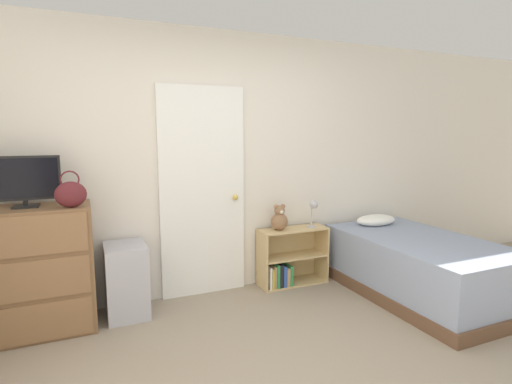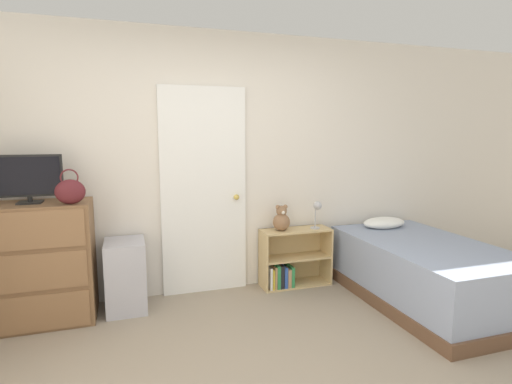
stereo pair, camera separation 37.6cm
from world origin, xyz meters
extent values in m
cube|color=silver|center=(0.00, 1.94, 1.27)|extent=(10.00, 0.06, 2.55)
cube|color=white|center=(-0.10, 1.88, 1.01)|extent=(0.84, 0.04, 2.02)
sphere|color=gold|center=(0.22, 1.84, 0.95)|extent=(0.06, 0.06, 0.06)
cube|color=brown|center=(-1.52, 1.65, 0.51)|extent=(0.81, 0.47, 1.01)
cube|color=#89613E|center=(-1.52, 1.41, 0.17)|extent=(0.75, 0.01, 0.30)
cube|color=#89613E|center=(-1.52, 1.41, 0.51)|extent=(0.75, 0.01, 0.30)
cube|color=#89613E|center=(-1.52, 1.41, 0.84)|extent=(0.75, 0.01, 0.30)
cube|color=black|center=(-1.57, 1.65, 1.02)|extent=(0.18, 0.16, 0.02)
cylinder|color=black|center=(-1.57, 1.65, 1.05)|extent=(0.04, 0.04, 0.04)
cube|color=black|center=(-1.57, 1.65, 1.24)|extent=(0.51, 0.02, 0.34)
cube|color=black|center=(-1.57, 1.64, 1.24)|extent=(0.48, 0.01, 0.30)
ellipsoid|color=#591E23|center=(-1.25, 1.51, 1.11)|extent=(0.23, 0.13, 0.20)
torus|color=#591E23|center=(-1.25, 1.51, 1.23)|extent=(0.14, 0.01, 0.14)
cube|color=#ADADB7|center=(-0.86, 1.67, 0.32)|extent=(0.34, 0.42, 0.63)
cube|color=tan|center=(0.47, 1.75, 0.30)|extent=(0.02, 0.27, 0.60)
cube|color=tan|center=(1.18, 1.75, 0.30)|extent=(0.02, 0.27, 0.60)
cube|color=tan|center=(0.83, 1.75, 0.01)|extent=(0.69, 0.27, 0.02)
cube|color=tan|center=(0.83, 1.75, 0.30)|extent=(0.69, 0.27, 0.02)
cube|color=tan|center=(0.83, 1.75, 0.59)|extent=(0.69, 0.27, 0.02)
cube|color=tan|center=(0.83, 1.88, 0.30)|extent=(0.73, 0.01, 0.60)
cube|color=white|center=(0.52, 1.71, 0.13)|extent=(0.02, 0.18, 0.22)
cube|color=gold|center=(0.54, 1.72, 0.12)|extent=(0.02, 0.20, 0.20)
cube|color=tan|center=(0.57, 1.71, 0.13)|extent=(0.02, 0.17, 0.23)
cube|color=#338C4C|center=(0.60, 1.72, 0.14)|extent=(0.03, 0.20, 0.24)
cube|color=black|center=(0.64, 1.72, 0.13)|extent=(0.04, 0.19, 0.23)
cube|color=#3359B2|center=(0.68, 1.70, 0.12)|extent=(0.03, 0.15, 0.21)
cube|color=tan|center=(0.71, 1.71, 0.11)|extent=(0.04, 0.17, 0.19)
cube|color=#338C4C|center=(0.75, 1.73, 0.12)|extent=(0.03, 0.22, 0.21)
sphere|color=#8C6647|center=(0.66, 1.75, 0.68)|extent=(0.18, 0.18, 0.18)
sphere|color=#8C6647|center=(0.66, 1.75, 0.80)|extent=(0.11, 0.11, 0.11)
sphere|color=silver|center=(0.66, 1.70, 0.79)|extent=(0.04, 0.04, 0.04)
sphere|color=#8C6647|center=(0.62, 1.75, 0.84)|extent=(0.05, 0.05, 0.05)
sphere|color=#8C6647|center=(0.71, 1.75, 0.84)|extent=(0.05, 0.05, 0.05)
cylinder|color=#B2B2B7|center=(1.03, 1.72, 0.60)|extent=(0.10, 0.10, 0.01)
cylinder|color=#B2B2B7|center=(1.03, 1.72, 0.71)|extent=(0.01, 0.01, 0.21)
sphere|color=#B2B2B7|center=(1.05, 1.71, 0.84)|extent=(0.09, 0.09, 0.09)
cube|color=brown|center=(1.81, 0.98, 0.06)|extent=(1.06, 1.81, 0.12)
cube|color=#8C99B2|center=(1.81, 0.98, 0.35)|extent=(1.03, 1.75, 0.45)
ellipsoid|color=white|center=(1.81, 1.63, 0.62)|extent=(0.48, 0.28, 0.12)
camera|label=1|loc=(-1.15, -1.81, 1.57)|focal=28.00mm
camera|label=2|loc=(-0.80, -1.95, 1.57)|focal=28.00mm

